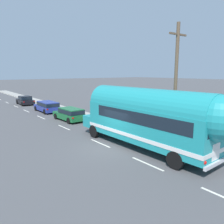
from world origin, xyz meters
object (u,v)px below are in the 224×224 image
car_third (25,100)px  car_lead (70,114)px  painted_bus (150,116)px  car_second (47,106)px  utility_pole (176,83)px

car_third → car_lead: bearing=-89.7°
car_lead → car_third: size_ratio=1.02×
painted_bus → car_lead: 11.63m
car_second → car_third: (-0.22, 8.67, -0.07)m
car_lead → car_third: 15.30m
car_second → car_third: 8.67m
painted_bus → car_third: (-0.01, 26.83, -1.57)m
car_lead → car_second: bearing=88.9°
painted_bus → car_third: painted_bus is taller
painted_bus → car_second: 18.23m
utility_pole → car_lead: utility_pole is taller
painted_bus → car_lead: bearing=89.6°
painted_bus → car_second: painted_bus is taller
car_lead → car_third: same height
painted_bus → car_lead: painted_bus is taller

